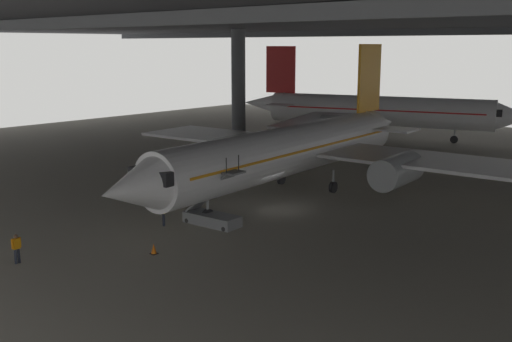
% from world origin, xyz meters
% --- Properties ---
extents(ground_plane, '(110.00, 110.00, 0.00)m').
position_xyz_m(ground_plane, '(0.00, 0.00, 0.00)').
color(ground_plane, gray).
extents(hangar_structure, '(121.00, 99.00, 14.23)m').
position_xyz_m(hangar_structure, '(-0.05, 13.74, 13.61)').
color(hangar_structure, '#4C4F54').
rests_on(hangar_structure, ground_plane).
extents(airplane_main, '(35.21, 36.36, 11.38)m').
position_xyz_m(airplane_main, '(-1.35, 4.56, 3.44)').
color(airplane_main, white).
rests_on(airplane_main, ground_plane).
extents(boarding_stairs, '(4.29, 1.83, 4.64)m').
position_xyz_m(boarding_stairs, '(0.12, -5.43, 0.73)').
color(boarding_stairs, slate).
rests_on(boarding_stairs, ground_plane).
extents(crew_worker_near_nose, '(0.24, 0.55, 1.60)m').
position_xyz_m(crew_worker_near_nose, '(-2.49, -17.26, 0.91)').
color(crew_worker_near_nose, '#232838').
rests_on(crew_worker_near_nose, ground_plane).
extents(crew_worker_by_stairs, '(0.41, 0.43, 1.65)m').
position_xyz_m(crew_worker_by_stairs, '(-2.04, -7.68, 0.94)').
color(crew_worker_by_stairs, '#232838').
rests_on(crew_worker_by_stairs, ground_plane).
extents(airplane_distant, '(34.57, 34.24, 11.14)m').
position_xyz_m(airplane_distant, '(-11.75, 33.41, 3.39)').
color(airplane_distant, white).
rests_on(airplane_distant, ground_plane).
extents(traffic_cone_orange, '(0.36, 0.36, 0.60)m').
position_xyz_m(traffic_cone_orange, '(1.73, -11.52, 0.29)').
color(traffic_cone_orange, black).
rests_on(traffic_cone_orange, ground_plane).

